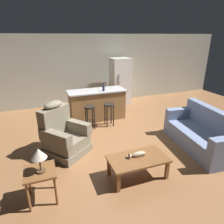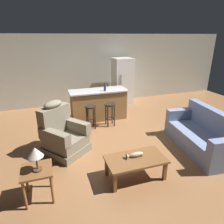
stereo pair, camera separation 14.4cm
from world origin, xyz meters
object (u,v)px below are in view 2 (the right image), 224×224
(bar_stool_left, at_px, (91,113))
(fish_figurine, at_px, (135,155))
(recliner_near_lamp, at_px, (63,135))
(end_table, at_px, (37,174))
(refrigerator, at_px, (122,82))
(kitchen_island, at_px, (98,104))
(table_lamp, at_px, (35,153))
(coffee_table, at_px, (136,161))
(bar_stool_right, at_px, (110,111))
(bottle_tall_green, at_px, (105,88))
(couch, at_px, (203,135))

(bar_stool_left, bearing_deg, fish_figurine, -82.69)
(recliner_near_lamp, bearing_deg, fish_figurine, 2.86)
(end_table, distance_m, refrigerator, 5.23)
(recliner_near_lamp, distance_m, kitchen_island, 2.10)
(end_table, distance_m, table_lamp, 0.41)
(table_lamp, distance_m, kitchen_island, 3.54)
(table_lamp, xyz_separation_m, bar_stool_left, (1.39, 2.40, -0.40))
(table_lamp, height_order, bar_stool_left, table_lamp)
(fish_figurine, xyz_separation_m, refrigerator, (1.38, 4.18, 0.42))
(end_table, bearing_deg, refrigerator, 53.62)
(coffee_table, height_order, bar_stool_right, bar_stool_right)
(end_table, bearing_deg, fish_figurine, 0.43)
(table_lamp, relative_size, refrigerator, 0.23)
(bar_stool_right, bearing_deg, bar_stool_left, 180.00)
(end_table, relative_size, table_lamp, 1.37)
(recliner_near_lamp, bearing_deg, bar_stool_left, 100.16)
(bar_stool_left, bearing_deg, kitchen_island, 57.82)
(recliner_near_lamp, height_order, bottle_tall_green, recliner_near_lamp)
(couch, relative_size, end_table, 3.54)
(coffee_table, xyz_separation_m, recliner_near_lamp, (-1.18, 1.37, 0.06))
(coffee_table, relative_size, bar_stool_left, 1.62)
(table_lamp, bearing_deg, bottle_tall_green, 55.58)
(fish_figurine, xyz_separation_m, recliner_near_lamp, (-1.19, 1.32, -0.04))
(bar_stool_left, xyz_separation_m, bottle_tall_green, (0.57, 0.46, 0.57))
(table_lamp, xyz_separation_m, refrigerator, (3.07, 4.23, 0.01))
(table_lamp, bearing_deg, bar_stool_left, 59.92)
(kitchen_island, height_order, bar_stool_right, kitchen_island)
(fish_figurine, height_order, bottle_tall_green, bottle_tall_green)
(end_table, bearing_deg, kitchen_island, 58.88)
(kitchen_island, xyz_separation_m, bottle_tall_green, (0.17, -0.17, 0.57))
(bar_stool_right, bearing_deg, refrigerator, 59.02)
(end_table, relative_size, refrigerator, 0.32)
(recliner_near_lamp, bearing_deg, coffee_table, 1.74)
(refrigerator, bearing_deg, coffee_table, -108.08)
(table_lamp, bearing_deg, kitchen_island, 59.48)
(coffee_table, distance_m, couch, 2.00)
(bar_stool_right, xyz_separation_m, refrigerator, (1.10, 1.83, 0.41))
(couch, height_order, recliner_near_lamp, recliner_near_lamp)
(fish_figurine, bearing_deg, kitchen_island, 88.18)
(recliner_near_lamp, height_order, end_table, recliner_near_lamp)
(end_table, bearing_deg, couch, 6.64)
(coffee_table, relative_size, bar_stool_right, 1.62)
(recliner_near_lamp, distance_m, table_lamp, 1.52)
(couch, height_order, end_table, couch)
(coffee_table, height_order, kitchen_island, kitchen_island)
(couch, xyz_separation_m, table_lamp, (-3.63, -0.46, 0.53))
(recliner_near_lamp, relative_size, table_lamp, 2.93)
(coffee_table, bearing_deg, fish_figurine, 84.79)
(recliner_near_lamp, xyz_separation_m, kitchen_island, (1.28, 1.66, 0.06))
(table_lamp, bearing_deg, refrigerator, 54.04)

